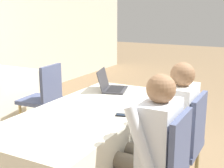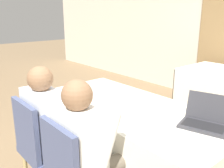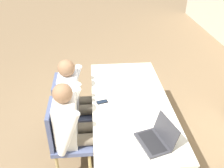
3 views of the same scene
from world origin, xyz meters
name	(u,v)px [view 1 (image 1 of 3)]	position (x,y,z in m)	size (l,w,h in m)	color
conference_table_near	(90,128)	(0.00, 0.00, 0.58)	(1.92, 0.89, 0.76)	silver
laptop	(112,86)	(0.66, 0.14, 0.80)	(0.40, 0.36, 0.22)	#333338
cell_phone	(123,115)	(-0.01, -0.33, 0.76)	(0.10, 0.14, 0.01)	black
paper_beside_laptop	(104,108)	(0.10, -0.09, 0.76)	(0.28, 0.34, 0.00)	white
chair_near_left	(162,168)	(-0.26, -0.75, 0.52)	(0.44, 0.44, 0.93)	tan
chair_near_right	(182,141)	(0.26, -0.75, 0.52)	(0.44, 0.44, 0.93)	tan
chair_far_spare	(44,96)	(0.80, 1.20, 0.52)	(0.47, 0.47, 0.93)	tan
person_checkered_shirt	(148,144)	(-0.26, -0.65, 0.68)	(0.50, 0.52, 1.19)	#665B4C
person_white_shirt	(171,121)	(0.26, -0.65, 0.68)	(0.50, 0.52, 1.19)	#665B4C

